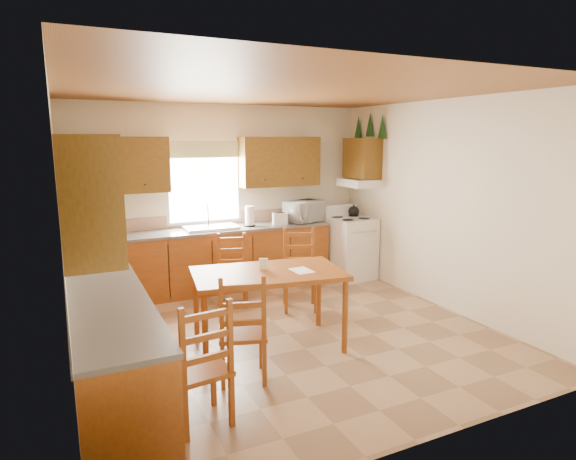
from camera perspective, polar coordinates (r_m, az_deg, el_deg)
name	(u,v)px	position (r m, az deg, el deg)	size (l,w,h in m)	color
floor	(288,334)	(5.65, -0.06, -12.19)	(4.50, 4.50, 0.00)	#987453
ceiling	(287,90)	(5.22, -0.06, 16.23)	(4.50, 4.50, 0.00)	brown
wall_left	(62,235)	(4.77, -25.25, -0.59)	(4.50, 4.50, 0.00)	beige
wall_right	(444,206)	(6.55, 18.01, 2.77)	(4.50, 4.50, 0.00)	beige
wall_back	(223,196)	(7.35, -7.67, 4.02)	(4.50, 4.50, 0.00)	beige
wall_front	(430,266)	(3.42, 16.44, -4.15)	(4.50, 4.50, 0.00)	beige
lower_cab_back	(207,262)	(7.12, -9.61, -3.71)	(3.75, 0.60, 0.88)	brown
lower_cab_left	(106,331)	(4.88, -20.78, -11.15)	(0.60, 3.60, 0.88)	brown
counter_back	(206,231)	(7.02, -9.73, -0.07)	(3.75, 0.63, 0.04)	#59524F
counter_left	(102,284)	(4.74, -21.15, -5.97)	(0.63, 3.60, 0.04)	#59524F
backsplash	(200,220)	(7.28, -10.38, 1.17)	(3.75, 0.01, 0.18)	#A27762
upper_cab_back_left	(114,165)	(6.82, -19.89, 7.22)	(1.41, 0.33, 0.75)	brown
upper_cab_back_right	(280,162)	(7.46, -1.00, 8.11)	(1.25, 0.33, 0.75)	brown
upper_cab_left	(78,180)	(4.56, -23.66, 5.47)	(0.33, 3.60, 0.75)	brown
upper_cab_stove	(362,158)	(7.68, 8.76, 8.40)	(0.33, 0.62, 0.62)	brown
range_hood	(359,183)	(7.68, 8.37, 5.57)	(0.44, 0.62, 0.12)	silver
window_frame	(204,184)	(7.21, -9.91, 5.43)	(1.13, 0.02, 1.18)	silver
window_pane	(204,184)	(7.20, -9.90, 5.42)	(1.05, 0.01, 1.10)	white
window_valance	(204,149)	(7.15, -9.98, 9.40)	(1.19, 0.01, 0.24)	#5A773D
sink_basin	(211,227)	(7.04, -9.15, 0.30)	(0.75, 0.45, 0.04)	silver
pine_decal_a	(382,127)	(7.49, 11.12, 11.94)	(0.22, 0.22, 0.36)	#184418
pine_decal_b	(370,124)	(7.75, 9.69, 12.24)	(0.22, 0.22, 0.36)	#184418
pine_decal_c	(358,127)	(8.01, 8.33, 11.94)	(0.22, 0.22, 0.36)	#184418
stove	(350,249)	(7.73, 7.36, -2.20)	(0.64, 0.66, 0.95)	silver
coffeemaker	(94,225)	(6.78, -22.05, 0.61)	(0.21, 0.25, 0.36)	silver
paper_towel	(249,216)	(7.16, -4.59, 1.65)	(0.13, 0.13, 0.30)	white
toaster	(280,219)	(7.30, -0.97, 1.35)	(0.21, 0.13, 0.17)	silver
microwave	(304,211)	(7.54, 1.94, 2.23)	(0.54, 0.39, 0.33)	silver
dining_table	(268,309)	(5.20, -2.35, -9.35)	(1.56, 0.89, 0.83)	brown
chair_near_left	(199,362)	(3.90, -10.51, -15.09)	(0.43, 0.41, 1.03)	brown
chair_near_right	(242,326)	(4.51, -5.44, -11.30)	(0.43, 0.41, 1.03)	brown
chair_far_left	(233,271)	(6.45, -6.58, -4.85)	(0.40, 0.38, 0.95)	brown
chair_far_right	(300,270)	(6.26, 1.44, -4.80)	(0.44, 0.42, 1.04)	brown
table_paper	(302,270)	(5.09, 1.63, -4.82)	(0.19, 0.26, 0.00)	white
table_card	(264,264)	(5.12, -2.92, -4.03)	(0.09, 0.02, 0.12)	white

